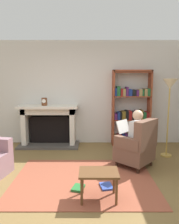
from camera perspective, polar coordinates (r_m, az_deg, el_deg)
name	(u,v)px	position (r m, az deg, el deg)	size (l,w,h in m)	color
ground	(83,189)	(3.62, -1.69, -19.75)	(14.00, 14.00, 0.00)	brown
back_wall	(86,93)	(5.74, -1.00, 5.07)	(5.60, 0.10, 2.70)	silver
area_rug	(84,180)	(3.89, -1.55, -17.55)	(2.40, 1.80, 0.01)	brown
fireplace	(49,124)	(5.70, -10.64, -3.11)	(1.54, 0.64, 1.06)	#4C4742
mantel_clock	(44,102)	(5.52, -11.88, 2.69)	(0.14, 0.14, 0.19)	brown
bookshelf	(131,110)	(5.68, 10.97, 0.40)	(0.98, 0.32, 1.95)	brown
armchair_reading	(138,146)	(4.35, 12.63, -8.86)	(0.89, 0.89, 0.97)	#331E14
seated_reader	(133,135)	(4.35, 11.38, -6.12)	(0.59, 0.58, 1.14)	silver
side_table	(99,176)	(3.19, 2.47, -16.57)	(0.56, 0.39, 0.43)	brown
scattered_books	(92,187)	(3.62, 0.62, -19.27)	(0.67, 0.33, 0.03)	#267233
floor_lamp	(170,91)	(4.98, 20.53, 5.28)	(0.32, 0.32, 1.73)	#B7933F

